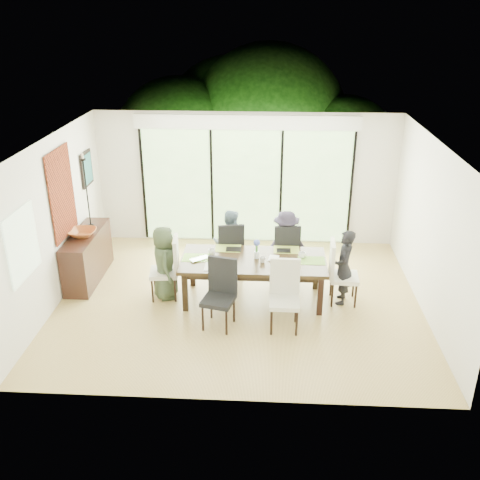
# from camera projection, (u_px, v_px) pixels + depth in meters

# --- Properties ---
(floor) EXTENTS (6.00, 5.00, 0.01)m
(floor) POSITION_uv_depth(u_px,v_px,m) (239.00, 300.00, 9.02)
(floor) COLOR olive
(floor) RESTS_ON ground
(ceiling) EXTENTS (6.00, 5.00, 0.01)m
(ceiling) POSITION_uv_depth(u_px,v_px,m) (239.00, 142.00, 7.93)
(ceiling) COLOR white
(ceiling) RESTS_ON wall_back
(wall_back) EXTENTS (6.00, 0.02, 2.70)m
(wall_back) POSITION_uv_depth(u_px,v_px,m) (246.00, 179.00, 10.77)
(wall_back) COLOR silver
(wall_back) RESTS_ON floor
(wall_front) EXTENTS (6.00, 0.02, 2.70)m
(wall_front) POSITION_uv_depth(u_px,v_px,m) (226.00, 308.00, 6.18)
(wall_front) COLOR silver
(wall_front) RESTS_ON floor
(wall_left) EXTENTS (0.02, 5.00, 2.70)m
(wall_left) POSITION_uv_depth(u_px,v_px,m) (53.00, 222.00, 8.63)
(wall_left) COLOR silver
(wall_left) RESTS_ON floor
(wall_right) EXTENTS (0.02, 5.00, 2.70)m
(wall_right) POSITION_uv_depth(u_px,v_px,m) (432.00, 230.00, 8.31)
(wall_right) COLOR beige
(wall_right) RESTS_ON floor
(glass_doors) EXTENTS (4.20, 0.02, 2.30)m
(glass_doors) POSITION_uv_depth(u_px,v_px,m) (246.00, 187.00, 10.79)
(glass_doors) COLOR #598C3F
(glass_doors) RESTS_ON wall_back
(blinds_header) EXTENTS (4.40, 0.06, 0.28)m
(blinds_header) POSITION_uv_depth(u_px,v_px,m) (247.00, 122.00, 10.26)
(blinds_header) COLOR white
(blinds_header) RESTS_ON wall_back
(mullion_a) EXTENTS (0.05, 0.04, 2.30)m
(mullion_a) POSITION_uv_depth(u_px,v_px,m) (144.00, 185.00, 10.89)
(mullion_a) COLOR black
(mullion_a) RESTS_ON wall_back
(mullion_b) EXTENTS (0.05, 0.04, 2.30)m
(mullion_b) POSITION_uv_depth(u_px,v_px,m) (212.00, 186.00, 10.82)
(mullion_b) COLOR black
(mullion_b) RESTS_ON wall_back
(mullion_c) EXTENTS (0.05, 0.04, 2.30)m
(mullion_c) POSITION_uv_depth(u_px,v_px,m) (281.00, 188.00, 10.74)
(mullion_c) COLOR black
(mullion_c) RESTS_ON wall_back
(mullion_d) EXTENTS (0.05, 0.04, 2.30)m
(mullion_d) POSITION_uv_depth(u_px,v_px,m) (351.00, 189.00, 10.67)
(mullion_d) COLOR black
(mullion_d) RESTS_ON wall_back
(side_window) EXTENTS (0.02, 0.90, 1.00)m
(side_window) POSITION_uv_depth(u_px,v_px,m) (22.00, 244.00, 7.47)
(side_window) COLOR #8CAD7F
(side_window) RESTS_ON wall_left
(deck) EXTENTS (6.00, 1.80, 0.10)m
(deck) POSITION_uv_depth(u_px,v_px,m) (248.00, 227.00, 12.14)
(deck) COLOR brown
(deck) RESTS_ON ground
(rail_top) EXTENTS (6.00, 0.08, 0.06)m
(rail_top) POSITION_uv_depth(u_px,v_px,m) (250.00, 190.00, 12.63)
(rail_top) COLOR brown
(rail_top) RESTS_ON deck
(foliage_left) EXTENTS (3.20, 3.20, 3.20)m
(foliage_left) POSITION_uv_depth(u_px,v_px,m) (179.00, 142.00, 13.28)
(foliage_left) COLOR #14380F
(foliage_left) RESTS_ON ground
(foliage_mid) EXTENTS (4.00, 4.00, 4.00)m
(foliage_mid) POSITION_uv_depth(u_px,v_px,m) (268.00, 124.00, 13.57)
(foliage_mid) COLOR #14380F
(foliage_mid) RESTS_ON ground
(foliage_right) EXTENTS (2.80, 2.80, 2.80)m
(foliage_right) POSITION_uv_depth(u_px,v_px,m) (342.00, 154.00, 12.96)
(foliage_right) COLOR #14380F
(foliage_right) RESTS_ON ground
(foliage_far) EXTENTS (3.60, 3.60, 3.60)m
(foliage_far) POSITION_uv_depth(u_px,v_px,m) (231.00, 125.00, 14.33)
(foliage_far) COLOR #14380F
(foliage_far) RESTS_ON ground
(table_top) EXTENTS (2.38, 1.09, 0.06)m
(table_top) POSITION_uv_depth(u_px,v_px,m) (253.00, 261.00, 8.77)
(table_top) COLOR black
(table_top) RESTS_ON floor
(table_apron) EXTENTS (2.18, 0.89, 0.10)m
(table_apron) POSITION_uv_depth(u_px,v_px,m) (253.00, 266.00, 8.81)
(table_apron) COLOR black
(table_apron) RESTS_ON floor
(table_leg_fl) EXTENTS (0.09, 0.09, 0.68)m
(table_leg_fl) POSITION_uv_depth(u_px,v_px,m) (185.00, 292.00, 8.58)
(table_leg_fl) COLOR black
(table_leg_fl) RESTS_ON floor
(table_leg_fr) EXTENTS (0.09, 0.09, 0.68)m
(table_leg_fr) POSITION_uv_depth(u_px,v_px,m) (320.00, 296.00, 8.47)
(table_leg_fr) COLOR black
(table_leg_fr) RESTS_ON floor
(table_leg_bl) EXTENTS (0.09, 0.09, 0.68)m
(table_leg_bl) POSITION_uv_depth(u_px,v_px,m) (193.00, 268.00, 9.37)
(table_leg_bl) COLOR black
(table_leg_bl) RESTS_ON floor
(table_leg_br) EXTENTS (0.09, 0.09, 0.68)m
(table_leg_br) POSITION_uv_depth(u_px,v_px,m) (316.00, 271.00, 9.26)
(table_leg_br) COLOR black
(table_leg_br) RESTS_ON floor
(chair_left_end) EXTENTS (0.50, 0.50, 1.09)m
(chair_left_end) POSITION_uv_depth(u_px,v_px,m) (164.00, 268.00, 8.92)
(chair_left_end) COLOR silver
(chair_left_end) RESTS_ON floor
(chair_right_end) EXTENTS (0.48, 0.48, 1.09)m
(chair_right_end) POSITION_uv_depth(u_px,v_px,m) (345.00, 272.00, 8.76)
(chair_right_end) COLOR white
(chair_right_end) RESTS_ON floor
(chair_far_left) EXTENTS (0.53, 0.53, 1.09)m
(chair_far_left) POSITION_uv_depth(u_px,v_px,m) (230.00, 248.00, 9.64)
(chair_far_left) COLOR black
(chair_far_left) RESTS_ON floor
(chair_far_right) EXTENTS (0.50, 0.50, 1.09)m
(chair_far_right) POSITION_uv_depth(u_px,v_px,m) (285.00, 249.00, 9.59)
(chair_far_right) COLOR black
(chair_far_right) RESTS_ON floor
(chair_near_left) EXTENTS (0.55, 0.55, 1.09)m
(chair_near_left) POSITION_uv_depth(u_px,v_px,m) (218.00, 295.00, 8.07)
(chair_near_left) COLOR black
(chair_near_left) RESTS_ON floor
(chair_near_right) EXTENTS (0.46, 0.46, 1.09)m
(chair_near_right) POSITION_uv_depth(u_px,v_px,m) (285.00, 297.00, 8.02)
(chair_near_right) COLOR silver
(chair_near_right) RESTS_ON floor
(person_left_end) EXTENTS (0.50, 0.67, 1.28)m
(person_left_end) POSITION_uv_depth(u_px,v_px,m) (164.00, 263.00, 8.88)
(person_left_end) COLOR #37462E
(person_left_end) RESTS_ON floor
(person_right_end) EXTENTS (0.46, 0.64, 1.28)m
(person_right_end) POSITION_uv_depth(u_px,v_px,m) (344.00, 267.00, 8.72)
(person_right_end) COLOR black
(person_right_end) RESTS_ON floor
(person_far_left) EXTENTS (0.63, 0.42, 1.28)m
(person_far_left) POSITION_uv_depth(u_px,v_px,m) (230.00, 244.00, 9.58)
(person_far_left) COLOR slate
(person_far_left) RESTS_ON floor
(person_far_right) EXTENTS (0.67, 0.51, 1.28)m
(person_far_right) POSITION_uv_depth(u_px,v_px,m) (286.00, 245.00, 9.53)
(person_far_right) COLOR #272233
(person_far_right) RESTS_ON floor
(placemat_left) EXTENTS (0.44, 0.32, 0.01)m
(placemat_left) POSITION_uv_depth(u_px,v_px,m) (196.00, 258.00, 8.81)
(placemat_left) COLOR #85C345
(placemat_left) RESTS_ON table_top
(placemat_right) EXTENTS (0.44, 0.32, 0.01)m
(placemat_right) POSITION_uv_depth(u_px,v_px,m) (312.00, 261.00, 8.71)
(placemat_right) COLOR #6B9E38
(placemat_right) RESTS_ON table_top
(placemat_far_l) EXTENTS (0.44, 0.32, 0.01)m
(placemat_far_l) POSITION_uv_depth(u_px,v_px,m) (228.00, 248.00, 9.15)
(placemat_far_l) COLOR #91AD3E
(placemat_far_l) RESTS_ON table_top
(placemat_far_r) EXTENTS (0.44, 0.32, 0.01)m
(placemat_far_r) POSITION_uv_depth(u_px,v_px,m) (286.00, 250.00, 9.09)
(placemat_far_r) COLOR #8F9F38
(placemat_far_r) RESTS_ON table_top
(placemat_paper) EXTENTS (0.44, 0.32, 0.01)m
(placemat_paper) POSITION_uv_depth(u_px,v_px,m) (218.00, 266.00, 8.51)
(placemat_paper) COLOR white
(placemat_paper) RESTS_ON table_top
(tablet_far_l) EXTENTS (0.26, 0.18, 0.01)m
(tablet_far_l) POSITION_uv_depth(u_px,v_px,m) (234.00, 249.00, 9.09)
(tablet_far_l) COLOR black
(tablet_far_l) RESTS_ON table_top
(tablet_far_r) EXTENTS (0.24, 0.17, 0.01)m
(tablet_far_r) POSITION_uv_depth(u_px,v_px,m) (284.00, 250.00, 9.05)
(tablet_far_r) COLOR black
(tablet_far_r) RESTS_ON table_top
(papers) EXTENTS (0.30, 0.22, 0.00)m
(papers) POSITION_uv_depth(u_px,v_px,m) (296.00, 262.00, 8.68)
(papers) COLOR white
(papers) RESTS_ON table_top
(platter_base) EXTENTS (0.26, 0.26, 0.02)m
(platter_base) POSITION_uv_depth(u_px,v_px,m) (218.00, 266.00, 8.51)
(platter_base) COLOR white
(platter_base) RESTS_ON table_top
(platter_snacks) EXTENTS (0.20, 0.20, 0.01)m
(platter_snacks) POSITION_uv_depth(u_px,v_px,m) (218.00, 265.00, 8.50)
(platter_snacks) COLOR #C37517
(platter_snacks) RESTS_ON table_top
(vase) EXTENTS (0.08, 0.08, 0.12)m
(vase) POSITION_uv_depth(u_px,v_px,m) (257.00, 255.00, 8.78)
(vase) COLOR silver
(vase) RESTS_ON table_top
(hyacinth_stems) EXTENTS (0.04, 0.04, 0.16)m
(hyacinth_stems) POSITION_uv_depth(u_px,v_px,m) (257.00, 248.00, 8.73)
(hyacinth_stems) COLOR #337226
(hyacinth_stems) RESTS_ON table_top
(hyacinth_blooms) EXTENTS (0.11, 0.11, 0.11)m
(hyacinth_blooms) POSITION_uv_depth(u_px,v_px,m) (257.00, 243.00, 8.69)
(hyacinth_blooms) COLOR #5161CB
(hyacinth_blooms) RESTS_ON table_top
(laptop) EXTENTS (0.39, 0.37, 0.03)m
(laptop) POSITION_uv_depth(u_px,v_px,m) (201.00, 260.00, 8.71)
(laptop) COLOR silver
(laptop) RESTS_ON table_top
(cup_a) EXTENTS (0.16, 0.16, 0.10)m
(cup_a) POSITION_uv_depth(u_px,v_px,m) (212.00, 252.00, 8.91)
(cup_a) COLOR white
(cup_a) RESTS_ON table_top
(cup_b) EXTENTS (0.14, 0.14, 0.09)m
(cup_b) POSITION_uv_depth(u_px,v_px,m) (262.00, 260.00, 8.64)
(cup_b) COLOR white
(cup_b) RESTS_ON table_top
(cup_c) EXTENTS (0.14, 0.14, 0.10)m
(cup_c) POSITION_uv_depth(u_px,v_px,m) (302.00, 255.00, 8.79)
(cup_c) COLOR white
(cup_c) RESTS_ON table_top
(book) EXTENTS (0.20, 0.24, 0.02)m
(book) POSITION_uv_depth(u_px,v_px,m) (269.00, 258.00, 8.79)
(book) COLOR white
(book) RESTS_ON table_top
(sideboard) EXTENTS (0.44, 1.57, 0.88)m
(sideboard) POSITION_uv_depth(u_px,v_px,m) (88.00, 256.00, 9.57)
(sideboard) COLOR black
(sideboard) RESTS_ON floor
(bowl) EXTENTS (0.47, 0.47, 0.11)m
(bowl) POSITION_uv_depth(u_px,v_px,m) (83.00, 233.00, 9.27)
(bowl) COLOR #974B20
(bowl) RESTS_ON sideboard
(candlestick_base) EXTENTS (0.10, 0.10, 0.04)m
(candlestick_base) POSITION_uv_depth(u_px,v_px,m) (91.00, 225.00, 9.70)
(candlestick_base) COLOR black
(candlestick_base) RESTS_ON sideboard
(candlestick_shaft) EXTENTS (0.02, 0.02, 1.22)m
(candlestick_shaft) POSITION_uv_depth(u_px,v_px,m) (87.00, 193.00, 9.45)
(candlestick_shaft) COLOR black
(candlestick_shaft) RESTS_ON sideboard
(candlestick_pan) EXTENTS (0.10, 0.10, 0.03)m
(candlestick_pan) POSITION_uv_depth(u_px,v_px,m) (83.00, 159.00, 9.21)
(candlestick_pan) COLOR black
(candlestick_pan) RESTS_ON sideboard
(candle) EXTENTS (0.04, 0.04, 0.10)m
(candle) POSITION_uv_depth(u_px,v_px,m) (82.00, 156.00, 9.18)
(candle) COLOR silver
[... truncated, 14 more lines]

